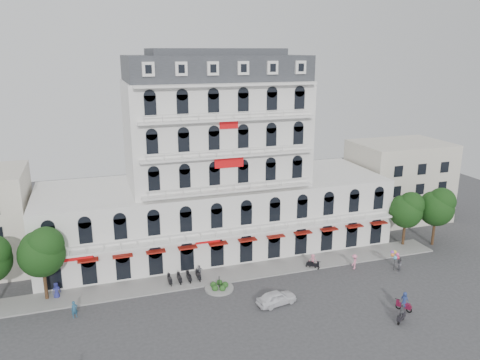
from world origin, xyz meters
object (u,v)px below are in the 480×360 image
object	(u,v)px
parked_car	(276,298)
balloon_vendor	(397,261)
rider_center	(313,261)
rider_east	(404,302)
rider_northeast	(402,313)

from	to	relation	value
parked_car	balloon_vendor	bearing A→B (deg)	-91.67
parked_car	rider_center	world-z (taller)	rider_center
rider_east	balloon_vendor	bearing A→B (deg)	-64.88
rider_east	parked_car	bearing A→B (deg)	33.21
parked_car	rider_northeast	size ratio (longest dim) A/B	2.11
rider_northeast	rider_center	size ratio (longest dim) A/B	1.06
balloon_vendor	rider_center	bearing A→B (deg)	159.32
rider_center	balloon_vendor	distance (m)	10.08
parked_car	rider_east	world-z (taller)	rider_east
rider_center	parked_car	bearing A→B (deg)	-104.10
parked_car	rider_east	size ratio (longest dim) A/B	2.07
rider_east	rider_northeast	distance (m)	2.31
rider_east	rider_center	bearing A→B (deg)	-11.35
rider_northeast	balloon_vendor	bearing A→B (deg)	-156.62
rider_northeast	rider_center	world-z (taller)	rider_northeast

